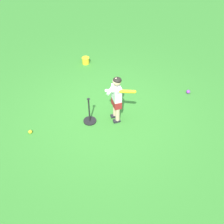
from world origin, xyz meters
TOP-DOWN VIEW (x-y plane):
  - ground_plane at (0.00, 0.00)m, footprint 40.00×40.00m
  - child_batter at (-0.27, 0.11)m, footprint 0.64×0.34m
  - play_ball_far_left at (-1.65, -1.32)m, footprint 0.09×0.09m
  - play_ball_by_bucket at (1.30, 1.07)m, footprint 0.08×0.08m
  - batting_tee at (0.26, 0.36)m, footprint 0.28×0.28m
  - toy_bucket at (1.24, -1.83)m, footprint 0.22×0.22m

SIDE VIEW (x-z plane):
  - ground_plane at x=0.00m, z-range 0.00..0.00m
  - play_ball_by_bucket at x=1.30m, z-range 0.00..0.08m
  - play_ball_far_left at x=-1.65m, z-range 0.00..0.09m
  - toy_bucket at x=1.24m, z-range 0.00..0.19m
  - batting_tee at x=0.26m, z-range -0.21..0.41m
  - child_batter at x=-0.27m, z-range 0.11..1.19m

